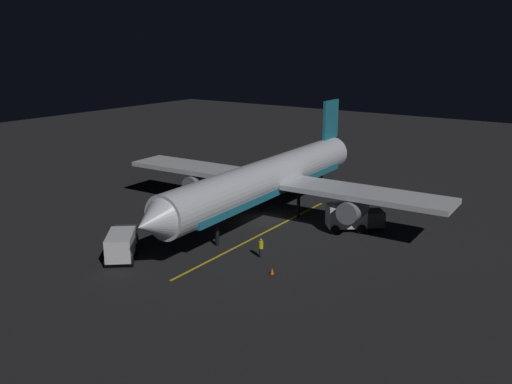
# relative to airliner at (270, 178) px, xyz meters

# --- Properties ---
(ground_plane) EXTENTS (180.00, 180.00, 0.20)m
(ground_plane) POSITION_rel_airliner_xyz_m (-0.03, 0.60, -4.46)
(ground_plane) COLOR black
(apron_guide_stripe) EXTENTS (0.70, 25.50, 0.01)m
(apron_guide_stripe) POSITION_rel_airliner_xyz_m (-1.96, 4.60, -4.35)
(apron_guide_stripe) COLOR gold
(apron_guide_stripe) RESTS_ON ground_plane
(airliner) EXTENTS (36.72, 38.41, 11.13)m
(airliner) POSITION_rel_airliner_xyz_m (0.00, 0.00, 0.00)
(airliner) COLOR silver
(airliner) RESTS_ON ground_plane
(baggage_truck) EXTENTS (5.30, 5.76, 2.38)m
(baggage_truck) POSITION_rel_airliner_xyz_m (4.49, 16.18, -3.13)
(baggage_truck) COLOR silver
(baggage_truck) RESTS_ON ground_plane
(catering_truck) EXTENTS (5.53, 5.13, 2.64)m
(catering_truck) POSITION_rel_airliner_xyz_m (-8.56, -1.59, -3.04)
(catering_truck) COLOR silver
(catering_truck) RESTS_ON ground_plane
(ground_crew_worker) EXTENTS (0.40, 0.40, 1.74)m
(ground_crew_worker) POSITION_rel_airliner_xyz_m (-5.29, 9.40, -3.47)
(ground_crew_worker) COLOR black
(ground_crew_worker) RESTS_ON ground_plane
(traffic_cone_near_left) EXTENTS (0.50, 0.50, 0.55)m
(traffic_cone_near_left) POSITION_rel_airliner_xyz_m (6.12, 5.43, -4.11)
(traffic_cone_near_left) COLOR #EA590F
(traffic_cone_near_left) RESTS_ON ground_plane
(traffic_cone_near_right) EXTENTS (0.50, 0.50, 0.55)m
(traffic_cone_near_right) POSITION_rel_airliner_xyz_m (4.29, 6.32, -4.11)
(traffic_cone_near_right) COLOR #EA590F
(traffic_cone_near_right) RESTS_ON ground_plane
(traffic_cone_under_wing) EXTENTS (0.50, 0.50, 0.55)m
(traffic_cone_under_wing) POSITION_rel_airliner_xyz_m (-8.01, 11.79, -4.11)
(traffic_cone_under_wing) COLOR #EA590F
(traffic_cone_under_wing) RESTS_ON ground_plane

